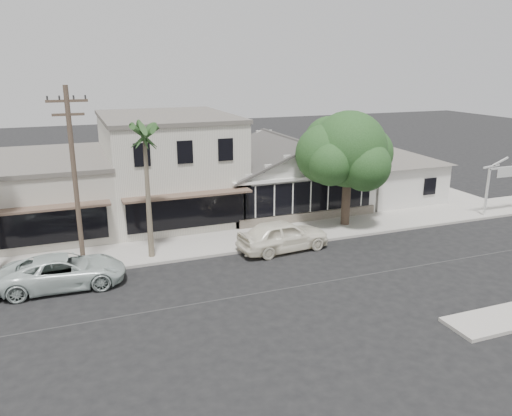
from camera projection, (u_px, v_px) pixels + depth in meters
name	position (u px, v px, depth m)	size (l,w,h in m)	color
ground	(295.00, 287.00, 22.97)	(140.00, 140.00, 0.00)	black
sidewalk_north	(103.00, 258.00, 26.26)	(90.00, 3.50, 0.15)	#9E9991
corner_shop	(285.00, 171.00, 35.14)	(10.40, 8.60, 5.10)	silver
side_cottage	(390.00, 180.00, 37.40)	(6.00, 6.00, 3.00)	silver
row_building_near	(169.00, 168.00, 33.14)	(8.00, 10.00, 6.50)	beige
row_building_midnear	(23.00, 197.00, 30.37)	(10.00, 10.00, 4.20)	#B5B0A2
utility_pole	(75.00, 178.00, 23.21)	(1.80, 0.24, 9.00)	brown
car_0	(283.00, 235.00, 27.28)	(2.05, 5.09, 1.74)	white
car_2	(64.00, 271.00, 22.84)	(2.51, 5.45, 1.52)	silver
shade_tree	(346.00, 151.00, 30.42)	(6.52, 5.90, 7.24)	#48392C
palm_east	(144.00, 136.00, 24.50)	(2.63, 2.63, 7.50)	#726651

